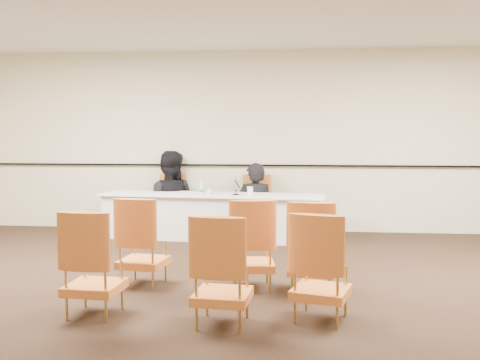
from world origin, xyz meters
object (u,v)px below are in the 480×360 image
Objects in this scene: panelist_main_chair at (255,205)px; aud_chair_back_right at (321,266)px; coffee_cup at (250,191)px; panelist_main at (255,214)px; aud_chair_front_left at (143,241)px; panel_table at (212,216)px; aud_chair_front_right at (312,247)px; panelist_second_chair at (169,203)px; aud_chair_front_mid at (252,243)px; microphone at (236,186)px; drinking_glass at (209,192)px; water_bottle at (201,188)px; panelist_second at (169,207)px; aud_chair_back_left at (94,262)px; aud_chair_back_mid at (223,269)px.

panelist_main_chair and aud_chair_back_right have the same top height.
panelist_main is at bearing 87.67° from coffee_cup.
panelist_main is at bearing 80.21° from aud_chair_front_left.
aud_chair_front_left is at bearing -92.08° from panel_table.
panelist_main reaches higher than aud_chair_front_right.
aud_chair_front_left is (0.49, -3.24, 0.00)m from panelist_second_chair.
aud_chair_front_right is (0.62, -0.10, 0.00)m from aud_chair_front_mid.
panelist_second_chair is at bearing 161.24° from microphone.
aud_chair_front_left reaches higher than drinking_glass.
water_bottle is (-0.78, -0.57, 0.32)m from panelist_main_chair.
water_bottle is (-0.14, -0.10, 0.45)m from panel_table.
drinking_glass is at bearing -132.59° from panelist_main_chair.
panel_table is 2.78m from aud_chair_front_mid.
aud_chair_front_left is at bearing -76.62° from panelist_second_chair.
aud_chair_front_right is (2.27, -3.34, 0.08)m from panelist_second.
drinking_glass is (0.13, -0.03, -0.06)m from water_bottle.
aud_chair_back_left is (-1.10, -3.42, -0.29)m from coffee_cup.
panelist_main_chair is 3.27m from aud_chair_front_left.
aud_chair_back_right is (1.65, -3.45, -0.32)m from water_bottle.
panelist_main_chair reaches higher than water_bottle.
aud_chair_back_right reaches higher than panel_table.
aud_chair_back_right is at bearing -62.04° from panel_table.
panelist_main_chair is 1.02m from water_bottle.
panelist_main is 0.16m from panelist_main_chair.
panel_table is 1.82× the size of panelist_second.
aud_chair_back_left is (-0.35, -3.51, -0.32)m from water_bottle.
panelist_main reaches higher than aud_chair_back_mid.
drinking_glass reaches higher than panel_table.
aud_chair_front_right is (0.82, -3.21, 0.00)m from panelist_main_chair.
aud_chair_front_right is (1.47, -2.61, -0.27)m from drinking_glass.
aud_chair_back_left reaches higher than coffee_cup.
microphone is 3.65m from aud_chair_back_mid.
aud_chair_front_right is 1.28m from aud_chair_back_mid.
coffee_cup is 3.61m from aud_chair_back_left.
panelist_main is at bearing 41.37° from panel_table.
panelist_second_chair is 4.43× the size of water_bottle.
panelist_main reaches higher than panelist_second_chair.
panel_table is 24.91× the size of coffee_cup.
panel_table is 3.64× the size of aud_chair_back_left.
panelist_second_chair reaches higher than drinking_glass.
aud_chair_back_left is 1.00× the size of aud_chair_back_mid.
panelist_second_chair reaches higher than coffee_cup.
panelist_second_chair and aud_chair_back_left have the same top height.
aud_chair_back_right is (2.00, 0.06, 0.00)m from aud_chair_back_left.
water_bottle reaches higher than panel_table.
aud_chair_front_right is (1.06, -2.61, -0.35)m from microphone.
panel_table is at bearing 123.21° from aud_chair_front_right.
aud_chair_front_right is (1.46, -2.74, 0.13)m from panel_table.
water_bottle is 2.57m from aud_chair_front_left.
aud_chair_back_mid reaches higher than panel_table.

